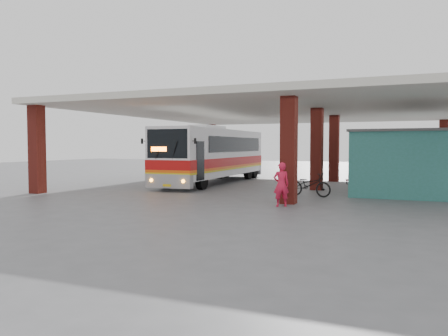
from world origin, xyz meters
The scene contains 8 objects.
ground centered at (0.00, 0.00, 0.00)m, with size 90.00×90.00×0.00m, color #515154.
brick_columns centered at (1.43, 5.00, 2.17)m, with size 20.10×21.60×4.35m.
canopy_roof centered at (0.50, 6.50, 4.50)m, with size 21.00×23.00×0.30m, color beige.
shop_building centered at (7.49, 4.00, 1.56)m, with size 5.20×8.20×3.11m.
coach_bus centered at (-3.85, 4.88, 1.78)m, with size 2.83×12.38×3.59m.
motorcycle centered at (3.27, -0.22, 0.55)m, with size 0.73×2.10×1.10m, color black.
pedestrian centered at (2.96, -3.99, 0.86)m, with size 0.63×0.41×1.72m, color red.
red_chair centered at (4.34, 7.25, 0.41)m, with size 0.57×0.57×0.89m.
Camera 1 is at (7.42, -20.37, 2.36)m, focal length 35.00 mm.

